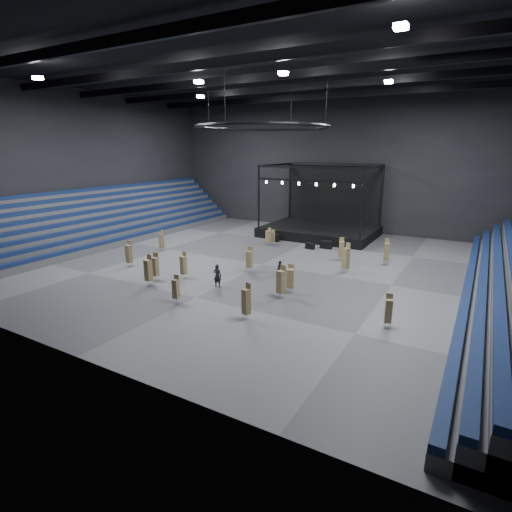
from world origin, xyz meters
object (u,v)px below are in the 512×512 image
Objects in this scene: chair_stack_4 at (148,270)px; chair_stack_7 at (281,281)px; chair_stack_10 at (129,253)px; stage at (322,224)px; chair_stack_1 at (246,301)px; chair_stack_14 at (346,258)px; flight_case_mid at (310,246)px; man_center at (217,276)px; chair_stack_15 at (268,236)px; flight_case_right at (326,245)px; chair_stack_2 at (389,310)px; crew_member at (280,269)px; chair_stack_5 at (250,259)px; chair_stack_11 at (161,240)px; chair_stack_6 at (341,249)px; chair_stack_12 at (291,278)px; chair_stack_3 at (155,266)px; chair_stack_9 at (387,251)px; flight_case_left at (274,237)px; chair_stack_0 at (183,265)px; chair_stack_8 at (176,288)px.

chair_stack_7 is (10.96, 2.84, 0.01)m from chair_stack_4.
stage is at bearing 61.02° from chair_stack_10.
stage reaches higher than chair_stack_1.
chair_stack_10 is at bearing -131.52° from chair_stack_14.
chair_stack_4 is (-6.91, -18.42, 1.01)m from flight_case_mid.
chair_stack_15 is at bearing -86.57° from man_center.
chair_stack_1 is (5.48, -28.20, -0.14)m from stage.
flight_case_mid is 0.77× the size of flight_case_right.
chair_stack_2 reaches higher than crew_member.
man_center is at bearing -102.16° from chair_stack_5.
stage is 6.15× the size of chair_stack_2.
flight_case_right is 0.59× the size of chair_stack_2.
chair_stack_1 is 1.08× the size of chair_stack_11.
chair_stack_6 is at bearing -59.86° from stage.
chair_stack_5 is (5.40, 7.44, -0.10)m from chair_stack_4.
chair_stack_4 reaches higher than chair_stack_12.
chair_stack_10 is 14.86m from crew_member.
chair_stack_10 is 1.22× the size of chair_stack_15.
chair_stack_2 is at bearing -58.99° from flight_case_right.
chair_stack_4 is 11.42m from crew_member.
chair_stack_3 is 11.93m from chair_stack_12.
chair_stack_7 is 17.25m from chair_stack_15.
chair_stack_7 is at bearing 174.22° from man_center.
crew_member reaches higher than flight_case_right.
flight_case_mid is 0.37× the size of chair_stack_14.
stage is at bearing 68.14° from chair_stack_11.
chair_stack_5 is at bearing 155.82° from chair_stack_7.
chair_stack_9 is at bearing 86.18° from chair_stack_2.
man_center is at bearing 157.62° from chair_stack_1.
chair_stack_10 is at bearing -112.88° from flight_case_left.
chair_stack_9 is 1.35× the size of man_center.
chair_stack_0 is at bearing -110.05° from flight_case_mid.
chair_stack_0 is 10.48m from chair_stack_11.
flight_case_left is 22.01m from chair_stack_8.
chair_stack_11 reaches higher than flight_case_right.
chair_stack_10 is at bearing 152.36° from chair_stack_3.
flight_case_left is 0.64× the size of chair_stack_8.
chair_stack_1 is at bearing -17.89° from chair_stack_11.
chair_stack_8 is (3.30, -4.81, -0.11)m from chair_stack_0.
crew_member is at bearing -7.94° from chair_stack_5.
chair_stack_15 is 11.95m from crew_member.
chair_stack_8 is at bearing -105.45° from chair_stack_5.
flight_case_mid is 0.45× the size of chair_stack_2.
chair_stack_2 is at bearing -25.22° from chair_stack_15.
chair_stack_0 is 8.61m from crew_member.
chair_stack_14 reaches higher than chair_stack_2.
chair_stack_0 reaches higher than crew_member.
flight_case_right is at bearing 25.05° from crew_member.
chair_stack_14 reaches higher than chair_stack_8.
chair_stack_12 is (18.22, -4.97, 0.03)m from chair_stack_11.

